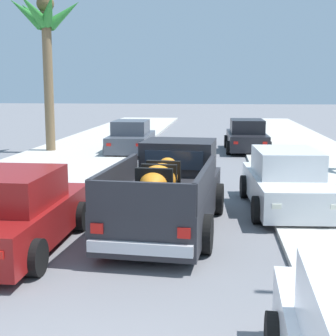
% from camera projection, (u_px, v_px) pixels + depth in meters
% --- Properties ---
extents(sidewalk_left, '(5.17, 60.00, 0.12)m').
position_uv_depth(sidewalk_left, '(32.00, 176.00, 16.70)').
color(sidewalk_left, beige).
rests_on(sidewalk_left, ground).
extents(curb_left, '(0.16, 60.00, 0.10)m').
position_uv_depth(curb_left, '(66.00, 177.00, 16.59)').
color(curb_left, silver).
rests_on(curb_left, ground).
extents(curb_right, '(0.16, 60.00, 0.10)m').
position_uv_depth(curb_right, '(300.00, 182.00, 15.81)').
color(curb_right, silver).
rests_on(curb_right, ground).
extents(pickup_truck, '(2.51, 5.34, 1.80)m').
position_uv_depth(pickup_truck, '(169.00, 192.00, 10.77)').
color(pickup_truck, '#28282D').
rests_on(pickup_truck, ground).
extents(car_left_near, '(2.07, 4.28, 1.54)m').
position_uv_depth(car_left_near, '(131.00, 138.00, 22.71)').
color(car_left_near, '#474C56').
rests_on(car_left_near, ground).
extents(car_right_near, '(2.21, 4.34, 1.54)m').
position_uv_depth(car_right_near, '(286.00, 182.00, 12.38)').
color(car_right_near, silver).
rests_on(car_right_near, ground).
extents(car_left_mid, '(2.06, 4.27, 1.54)m').
position_uv_depth(car_left_mid, '(15.00, 213.00, 9.35)').
color(car_left_mid, maroon).
rests_on(car_left_mid, ground).
extents(car_left_far, '(2.10, 4.29, 1.54)m').
position_uv_depth(car_left_far, '(247.00, 137.00, 23.38)').
color(car_left_far, black).
rests_on(car_left_far, ground).
extents(palm_tree_right_mid, '(3.36, 3.49, 7.17)m').
position_uv_depth(palm_tree_right_mid, '(46.00, 27.00, 22.05)').
color(palm_tree_right_mid, brown).
rests_on(palm_tree_right_mid, ground).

